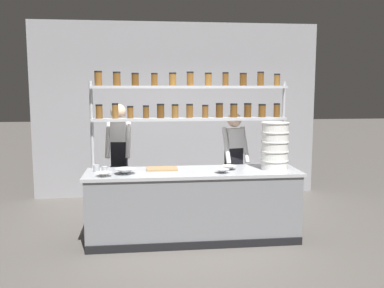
% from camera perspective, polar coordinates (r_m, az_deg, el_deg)
% --- Properties ---
extents(ground_plane, '(40.00, 40.00, 0.00)m').
position_cam_1_polar(ground_plane, '(5.79, 0.14, -12.55)').
color(ground_plane, '#5B5651').
extents(back_wall, '(5.17, 0.12, 3.14)m').
position_cam_1_polar(back_wall, '(7.85, -1.99, 4.51)').
color(back_wall, '#939399').
rests_on(back_wall, ground_plane).
extents(prep_counter, '(2.77, 0.76, 0.92)m').
position_cam_1_polar(prep_counter, '(5.65, 0.14, -8.18)').
color(prep_counter, gray).
rests_on(prep_counter, ground_plane).
extents(spice_shelf_unit, '(2.65, 0.28, 2.20)m').
position_cam_1_polar(spice_shelf_unit, '(5.77, -0.22, 5.19)').
color(spice_shelf_unit, '#ADAFB5').
rests_on(spice_shelf_unit, ground_plane).
extents(chef_left, '(0.38, 0.32, 1.76)m').
position_cam_1_polar(chef_left, '(6.31, -9.69, -1.36)').
color(chef_left, black).
rests_on(chef_left, ground_plane).
extents(chef_center, '(0.40, 0.33, 1.63)m').
position_cam_1_polar(chef_center, '(6.24, 5.60, -2.21)').
color(chef_center, black).
rests_on(chef_center, ground_plane).
extents(container_stack, '(0.36, 0.36, 0.62)m').
position_cam_1_polar(container_stack, '(5.70, 10.98, -0.25)').
color(container_stack, white).
rests_on(container_stack, prep_counter).
extents(cutting_board, '(0.40, 0.26, 0.02)m').
position_cam_1_polar(cutting_board, '(5.63, -4.04, -3.31)').
color(cutting_board, '#A88456').
rests_on(cutting_board, prep_counter).
extents(prep_bowl_near_left, '(0.20, 0.20, 0.06)m').
position_cam_1_polar(prep_bowl_near_left, '(5.63, 4.95, -3.16)').
color(prep_bowl_near_left, silver).
rests_on(prep_bowl_near_left, prep_counter).
extents(prep_bowl_center_front, '(0.18, 0.18, 0.05)m').
position_cam_1_polar(prep_bowl_center_front, '(5.41, 4.07, -3.63)').
color(prep_bowl_center_front, '#B2B7BC').
rests_on(prep_bowl_center_front, prep_counter).
extents(prep_bowl_center_back, '(0.26, 0.26, 0.07)m').
position_cam_1_polar(prep_bowl_center_back, '(5.39, -8.88, -3.63)').
color(prep_bowl_center_back, silver).
rests_on(prep_bowl_center_back, prep_counter).
extents(prep_bowl_near_right, '(0.19, 0.19, 0.05)m').
position_cam_1_polar(prep_bowl_near_right, '(5.30, -11.68, -3.99)').
color(prep_bowl_near_right, silver).
rests_on(prep_bowl_near_right, prep_counter).
extents(serving_cup_front, '(0.08, 0.08, 0.09)m').
position_cam_1_polar(serving_cup_front, '(5.60, -12.62, -3.20)').
color(serving_cup_front, '#B2B7BC').
rests_on(serving_cup_front, prep_counter).
extents(serving_cup_by_board, '(0.07, 0.07, 0.08)m').
position_cam_1_polar(serving_cup_by_board, '(5.53, -11.59, -3.35)').
color(serving_cup_by_board, '#B2B7BC').
rests_on(serving_cup_by_board, prep_counter).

